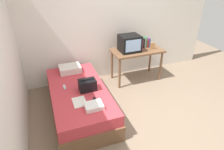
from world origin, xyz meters
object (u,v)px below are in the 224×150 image
Objects in this scene: book_row at (145,42)px; folded_towel at (94,106)px; tv at (130,43)px; pillow at (70,69)px; picture_frame at (152,46)px; bed at (79,100)px; desk at (137,54)px; remote_silver at (65,87)px; handbag at (87,85)px; water_bottle at (141,46)px; magazine at (79,102)px; remote_dark at (95,100)px.

folded_towel is at bearing -139.28° from book_row.
tv is 1.02× the size of pillow.
picture_frame reaches higher than folded_towel.
bed is 4.64× the size of pillow.
desk is 1.55m from pillow.
bed is at bearing -28.40° from remote_silver.
handbag is 0.53m from folded_towel.
picture_frame is 1.12× the size of remote_silver.
folded_towel is at bearing -136.73° from desk.
magazine is (-1.66, -1.04, -0.38)m from water_bottle.
bed is 6.90× the size of magazine.
handbag is 1.03× the size of magazine.
bed is at bearing 147.49° from handbag.
picture_frame is 1.90m from pillow.
bed is 2.06m from book_row.
remote_silver reaches higher than magazine.
tv is (1.33, 0.71, 0.70)m from bed.
water_bottle is 1.98m from folded_towel.
tv reaches higher than remote_silver.
picture_frame is at bearing 13.13° from remote_silver.
pillow reaches higher than magazine.
picture_frame is 2.20m from magazine.
remote_silver is (-2.01, -0.69, -0.37)m from book_row.
book_row is 1.83m from pillow.
book_row is (0.46, 0.10, -0.07)m from tv.
bed is 1.74m from desk.
handbag reaches higher than remote_silver.
pillow is (-1.87, 0.10, -0.29)m from picture_frame.
handbag is at bearing -78.20° from pillow.
pillow is 3.00× the size of remote_silver.
magazine is at bearing -92.52° from pillow.
tv reaches higher than bed.
remote_dark is (-1.14, -1.17, -0.44)m from tv.
folded_towel reaches higher than magazine.
desk is at bearing -0.12° from tv.
handbag is 1.07× the size of folded_towel.
desk reaches higher than bed.
magazine is (-1.85, -1.21, -0.38)m from book_row.
magazine is at bearing -73.01° from remote_silver.
pillow is 0.83m from handbag.
picture_frame is 1.04× the size of remote_dark.
handbag is at bearing -149.74° from desk.
desk is at bearing 24.77° from bed.
tv is 0.47m from book_row.
remote_dark is (0.19, -0.46, 0.26)m from bed.
handbag reaches higher than remote_dark.
handbag is 0.39m from magazine.
book_row reaches higher than pillow.
water_bottle is 1.82m from remote_dark.
desk is 0.34m from book_row.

